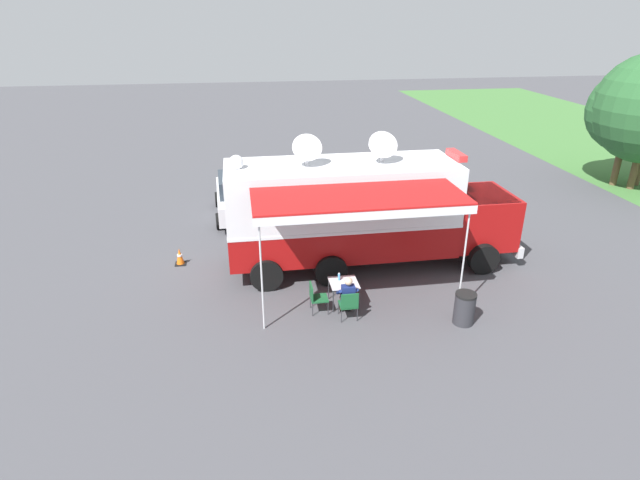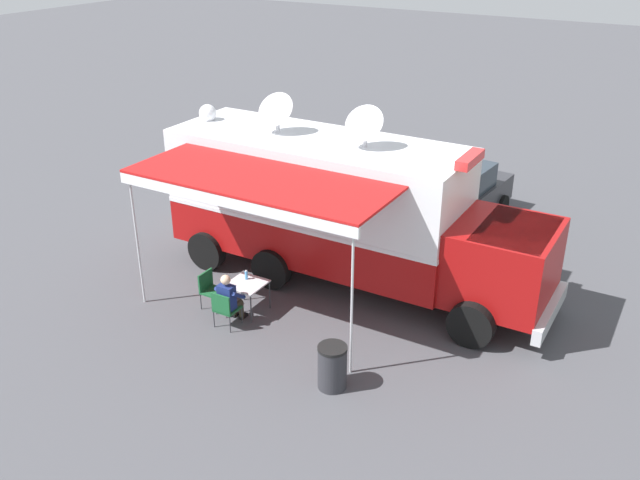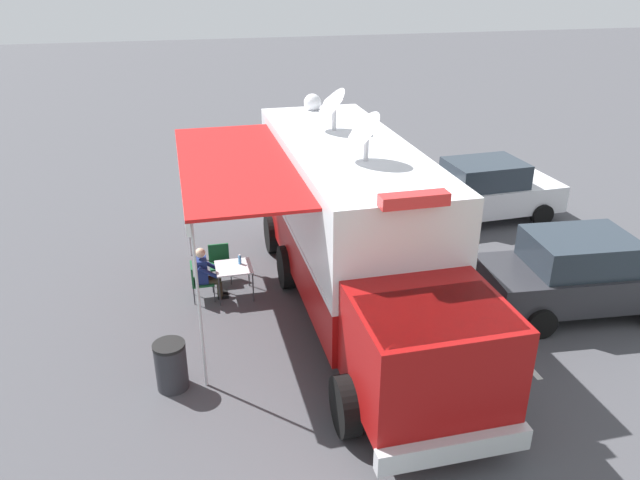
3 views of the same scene
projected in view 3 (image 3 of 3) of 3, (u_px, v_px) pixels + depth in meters
name	position (u px, v px, depth m)	size (l,w,h in m)	color
ground_plane	(345.00, 291.00, 14.17)	(100.00, 100.00, 0.00)	#47474C
lot_stripe	(479.00, 312.00, 13.29)	(0.12, 4.80, 0.01)	silver
command_truck	(354.00, 226.00, 12.69)	(4.90, 9.51, 4.53)	#9E0F0F
folding_table	(234.00, 269.00, 13.70)	(0.81, 0.81, 0.73)	silver
water_bottle	(240.00, 260.00, 13.77)	(0.07, 0.07, 0.22)	#4C99D8
folding_chair_at_table	(198.00, 279.00, 13.62)	(0.48, 0.48, 0.87)	#19562D
folding_chair_beside_table	(219.00, 260.00, 14.47)	(0.48, 0.48, 0.87)	#19562D
seated_responder	(206.00, 272.00, 13.60)	(0.66, 0.55, 1.25)	navy
trash_bin	(171.00, 366.00, 10.81)	(0.57, 0.57, 0.91)	#2D2D33
traffic_cone	(327.00, 197.00, 18.92)	(0.36, 0.36, 0.58)	black
car_behind_truck	(580.00, 273.00, 13.06)	(4.33, 2.28, 1.76)	#2D2D33
car_far_corner	(486.00, 190.00, 17.74)	(4.28, 2.17, 1.76)	silver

